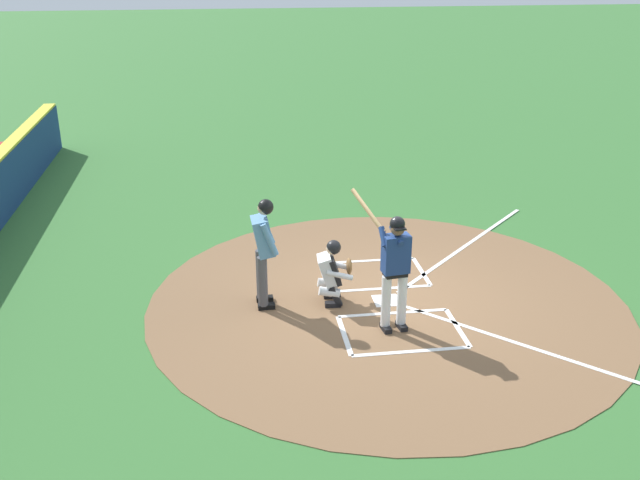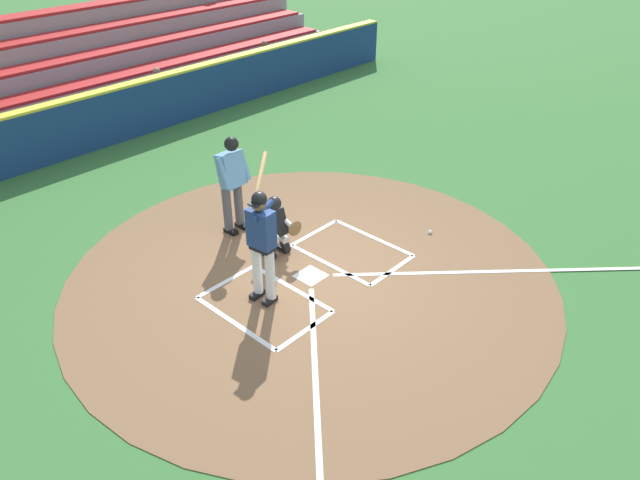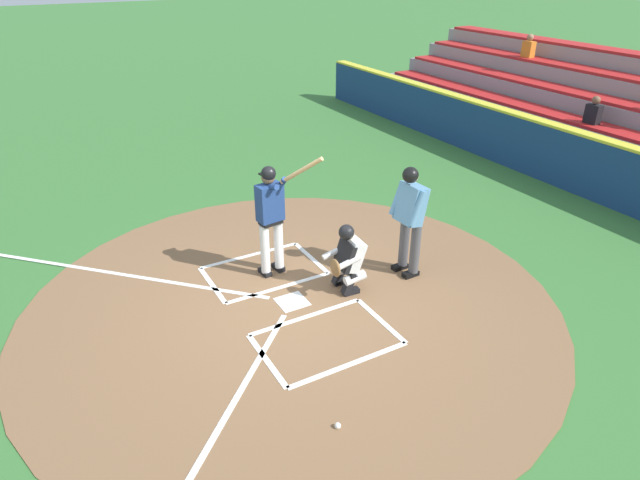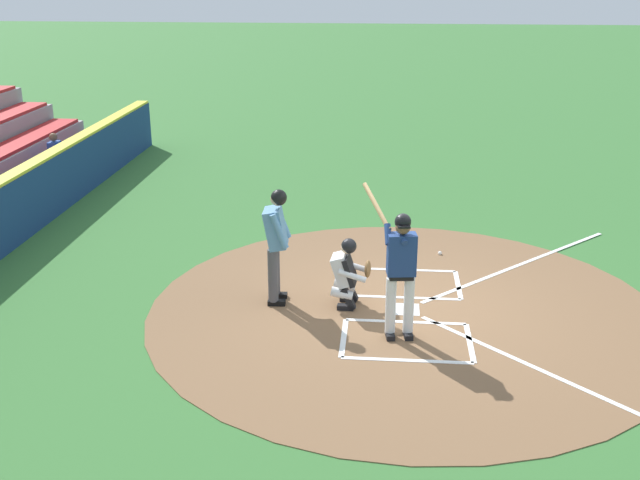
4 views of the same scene
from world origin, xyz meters
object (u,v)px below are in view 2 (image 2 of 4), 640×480
(batter, at_px, (261,238))
(catcher, at_px, (275,225))
(plate_umpire, at_px, (232,178))
(baseball, at_px, (430,232))

(batter, distance_m, catcher, 1.38)
(batter, height_order, catcher, batter)
(batter, xyz_separation_m, catcher, (-1.01, -0.79, -0.51))
(plate_umpire, distance_m, baseball, 3.73)
(batter, relative_size, plate_umpire, 1.14)
(batter, height_order, baseball, batter)
(catcher, xyz_separation_m, baseball, (-2.39, 1.59, -0.55))
(batter, bearing_deg, plate_umpire, -118.82)
(catcher, bearing_deg, baseball, 146.31)
(batter, relative_size, baseball, 28.76)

